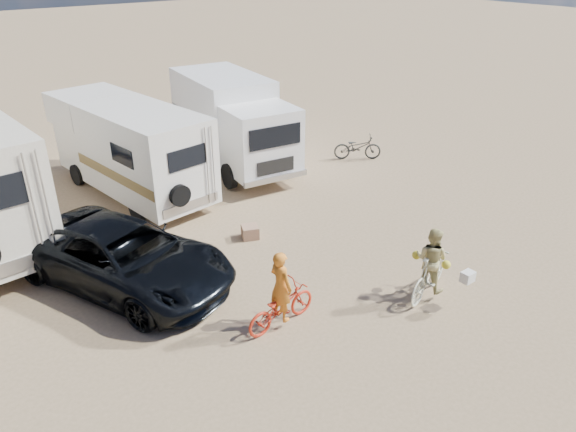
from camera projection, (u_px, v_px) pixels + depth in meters
ground at (276, 284)px, 12.78m from camera, size 140.00×140.00×0.00m
rv_main at (129, 150)px, 16.94m from camera, size 3.01×6.58×2.89m
box_truck at (234, 124)px, 19.06m from camera, size 3.11×6.27×3.13m
dark_suv at (125, 256)px, 12.49m from camera, size 4.34×5.94×1.50m
bike_man at (281, 307)px, 11.23m from camera, size 1.77×0.73×0.91m
bike_woman at (429, 274)px, 12.19m from camera, size 1.87×0.99×1.08m
rider_man at (281, 293)px, 11.08m from camera, size 0.42×0.60×1.58m
rider_woman at (430, 266)px, 12.09m from camera, size 0.76×0.87×1.52m
bike_parked at (357, 147)px, 20.14m from camera, size 1.77×1.55×0.92m
cooler at (154, 274)px, 12.80m from camera, size 0.65×0.56×0.44m
crate at (250, 232)px, 14.76m from camera, size 0.57×0.57×0.35m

